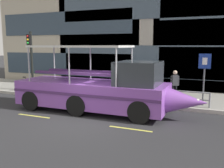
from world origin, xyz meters
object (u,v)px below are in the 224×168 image
Objects in this scene: traffic_light_pole at (31,55)px; parking_sign at (204,71)px; duck_tour_boat at (101,90)px; leaned_bicycle at (27,85)px; pedestrian_near_bow at (175,82)px.

traffic_light_pole is 11.19m from parking_sign.
traffic_light_pole is 7.19m from duck_tour_boat.
duck_tour_boat reaches higher than leaned_bicycle.
parking_sign is 5.42m from duck_tour_boat.
pedestrian_near_bow is (9.98, 0.73, 0.66)m from leaned_bicycle.
duck_tour_boat reaches higher than pedestrian_near_bow.
duck_tour_boat is 4.49m from pedestrian_near_bow.
duck_tour_boat is (6.89, -2.54, 0.55)m from leaned_bicycle.
parking_sign reaches higher than pedestrian_near_bow.
duck_tour_boat reaches higher than parking_sign.
traffic_light_pole is 9.72m from pedestrian_near_bow.
traffic_light_pole reaches higher than pedestrian_near_bow.
traffic_light_pole is at bearing -176.27° from pedestrian_near_bow.
leaned_bicycle is 10.03m from pedestrian_near_bow.
parking_sign is (11.17, -0.02, -0.62)m from traffic_light_pole.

